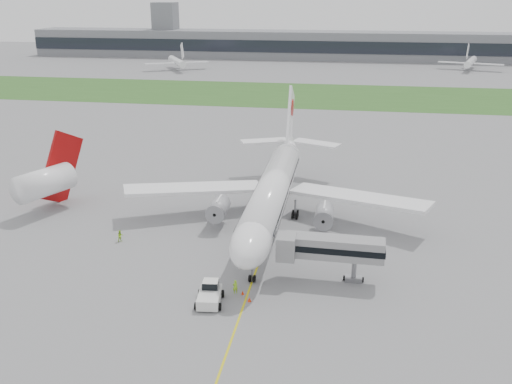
% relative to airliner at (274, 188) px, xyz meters
% --- Properties ---
extents(ground, '(600.00, 600.00, 0.00)m').
position_rel_airliner_xyz_m(ground, '(0.00, -4.87, -5.66)').
color(ground, slate).
rests_on(ground, ground).
extents(apron_markings, '(70.00, 70.00, 0.04)m').
position_rel_airliner_xyz_m(apron_markings, '(0.00, -9.87, -5.66)').
color(apron_markings, yellow).
rests_on(apron_markings, ground).
extents(grass_strip, '(600.00, 50.00, 0.02)m').
position_rel_airliner_xyz_m(grass_strip, '(0.00, 115.13, -5.65)').
color(grass_strip, '#2F5B22').
rests_on(grass_strip, ground).
extents(terminal_building, '(320.00, 22.30, 14.00)m').
position_rel_airliner_xyz_m(terminal_building, '(0.00, 225.00, 1.34)').
color(terminal_building, gray).
rests_on(terminal_building, ground).
extents(control_tower, '(12.00, 12.00, 56.00)m').
position_rel_airliner_xyz_m(control_tower, '(-90.00, 227.13, -5.66)').
color(control_tower, gray).
rests_on(control_tower, ground).
extents(airliner, '(48.13, 53.95, 17.88)m').
position_rel_airliner_xyz_m(airliner, '(0.00, 0.00, 0.00)').
color(airliner, white).
rests_on(airliner, ground).
extents(pushback_tug, '(3.43, 4.72, 2.29)m').
position_rel_airliner_xyz_m(pushback_tug, '(-4.03, -25.43, -4.61)').
color(pushback_tug, silver).
rests_on(pushback_tug, ground).
extents(jet_bridge, '(13.18, 3.76, 6.08)m').
position_rel_airliner_xyz_m(jet_bridge, '(9.04, -18.09, -1.17)').
color(jet_bridge, gray).
rests_on(jet_bridge, ground).
extents(safety_cone_left, '(0.36, 0.36, 0.49)m').
position_rel_airliner_xyz_m(safety_cone_left, '(-0.57, -23.16, -5.41)').
color(safety_cone_left, red).
rests_on(safety_cone_left, ground).
extents(safety_cone_right, '(0.43, 0.43, 0.59)m').
position_rel_airliner_xyz_m(safety_cone_right, '(0.50, -24.65, -5.36)').
color(safety_cone_right, red).
rests_on(safety_cone_right, ground).
extents(ground_crew_near, '(0.76, 0.68, 1.75)m').
position_rel_airliner_xyz_m(ground_crew_near, '(-1.51, -23.01, -4.79)').
color(ground_crew_near, '#9CE426').
rests_on(ground_crew_near, ground).
extents(ground_crew_far, '(1.08, 1.08, 1.76)m').
position_rel_airliner_xyz_m(ground_crew_far, '(-20.78, -11.13, -4.78)').
color(ground_crew_far, '#9CDB24').
rests_on(ground_crew_far, ground).
extents(neighbor_aircraft, '(7.97, 16.07, 13.07)m').
position_rel_airliner_xyz_m(neighbor_aircraft, '(-37.07, -1.17, -0.48)').
color(neighbor_aircraft, '#9D0809').
rests_on(neighbor_aircraft, ground).
extents(distant_aircraft_left, '(37.30, 35.94, 10.97)m').
position_rel_airliner_xyz_m(distant_aircraft_left, '(-67.04, 170.23, -5.66)').
color(distant_aircraft_left, white).
rests_on(distant_aircraft_left, ground).
extents(distant_aircraft_right, '(33.90, 31.66, 10.73)m').
position_rel_airliner_xyz_m(distant_aircraft_right, '(63.67, 191.07, -5.66)').
color(distant_aircraft_right, white).
rests_on(distant_aircraft_right, ground).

